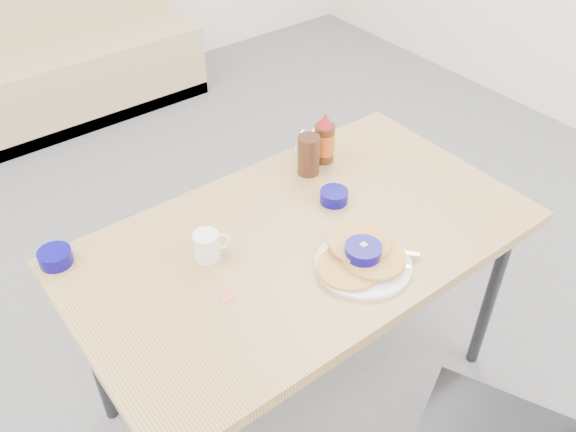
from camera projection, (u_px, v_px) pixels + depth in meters
ground at (343, 432)px, 2.17m from camera, size 6.00×6.00×0.00m
booth_bench at (38, 65)px, 3.65m from camera, size 1.90×0.56×1.22m
dining_table at (302, 251)px, 1.88m from camera, size 1.40×0.80×0.76m
pancake_plate at (362, 259)px, 1.73m from camera, size 0.30×0.28×0.05m
coffee_mug at (208, 245)px, 1.74m from camera, size 0.11×0.08×0.09m
grits_setting at (363, 257)px, 1.72m from camera, size 0.19×0.20×0.07m
creamer_bowl at (55, 257)px, 1.74m from camera, size 0.10×0.10×0.04m
butter_bowl at (334, 196)px, 1.96m from camera, size 0.09×0.09×0.04m
amber_tumbler at (309, 155)px, 2.05m from camera, size 0.09×0.09×0.14m
condiment_caddy at (308, 143)px, 2.16m from camera, size 0.11×0.09×0.12m
syrup_bottle at (324, 141)px, 2.10m from camera, size 0.07×0.07×0.19m
sugar_wrapper at (227, 298)px, 1.64m from camera, size 0.04×0.03×0.00m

